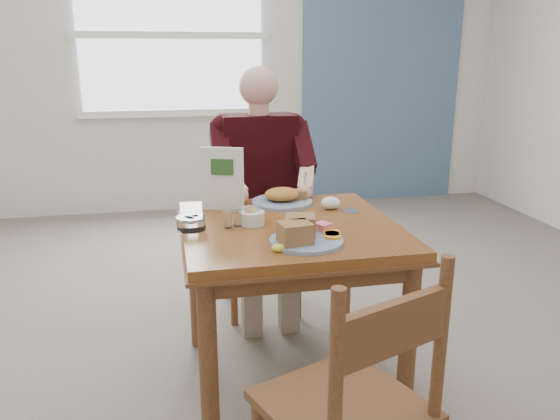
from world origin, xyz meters
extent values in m
plane|color=#655D52|center=(0.00, 0.00, 0.00)|extent=(6.00, 6.00, 0.00)
plane|color=silver|center=(0.00, 3.00, 1.40)|extent=(5.50, 0.00, 5.50)
cube|color=#496587|center=(1.60, 2.98, 1.40)|extent=(1.60, 0.02, 2.80)
ellipsoid|color=#FFF735|center=(-0.11, -0.32, 0.76)|extent=(0.05, 0.04, 0.03)
ellipsoid|color=white|center=(0.24, 0.19, 0.78)|extent=(0.11, 0.10, 0.06)
cylinder|color=silver|center=(0.31, 0.11, 0.75)|extent=(0.09, 0.09, 0.01)
cube|color=white|center=(-0.40, 2.97, 1.60)|extent=(1.60, 0.02, 1.30)
cube|color=white|center=(-0.40, 2.96, 0.92)|extent=(1.72, 0.04, 0.06)
cube|color=white|center=(-0.40, 2.96, 1.60)|extent=(1.72, 0.04, 0.06)
cube|color=brown|center=(0.00, 0.00, 0.73)|extent=(0.90, 0.90, 0.04)
cube|color=brown|center=(0.00, 0.00, 0.70)|extent=(0.92, 0.92, 0.01)
cylinder|color=brown|center=(-0.39, -0.39, 0.35)|extent=(0.07, 0.07, 0.71)
cylinder|color=brown|center=(0.39, -0.39, 0.35)|extent=(0.07, 0.07, 0.71)
cylinder|color=brown|center=(-0.39, 0.39, 0.35)|extent=(0.07, 0.07, 0.71)
cylinder|color=brown|center=(0.39, 0.39, 0.35)|extent=(0.07, 0.07, 0.71)
cube|color=brown|center=(0.00, -0.39, 0.66)|extent=(0.80, 0.03, 0.08)
cube|color=brown|center=(0.00, 0.39, 0.66)|extent=(0.80, 0.03, 0.08)
cube|color=brown|center=(-0.39, 0.00, 0.66)|extent=(0.03, 0.80, 0.08)
cube|color=brown|center=(0.39, 0.00, 0.66)|extent=(0.03, 0.80, 0.08)
cylinder|color=brown|center=(-0.18, 0.57, 0.23)|extent=(0.04, 0.04, 0.45)
cylinder|color=brown|center=(0.18, 0.57, 0.23)|extent=(0.04, 0.04, 0.45)
cylinder|color=brown|center=(-0.18, 0.93, 0.23)|extent=(0.04, 0.04, 0.45)
cylinder|color=brown|center=(0.18, 0.93, 0.23)|extent=(0.04, 0.04, 0.45)
cube|color=brown|center=(0.00, 0.75, 0.47)|extent=(0.42, 0.42, 0.03)
cylinder|color=brown|center=(-0.18, 0.93, 0.70)|extent=(0.04, 0.04, 0.50)
cylinder|color=brown|center=(0.18, 0.93, 0.70)|extent=(0.04, 0.04, 0.50)
cube|color=brown|center=(0.00, 0.93, 0.80)|extent=(0.38, 0.03, 0.14)
cube|color=brown|center=(-0.04, -0.86, 0.47)|extent=(0.54, 0.54, 0.03)
cylinder|color=brown|center=(-0.14, -1.10, 0.70)|extent=(0.05, 0.05, 0.50)
cylinder|color=brown|center=(0.20, -0.97, 0.70)|extent=(0.05, 0.05, 0.50)
cube|color=brown|center=(0.03, -1.03, 0.80)|extent=(0.36, 0.17, 0.14)
cube|color=gray|center=(-0.10, 0.63, 0.54)|extent=(0.13, 0.38, 0.12)
cube|color=gray|center=(0.10, 0.63, 0.54)|extent=(0.13, 0.38, 0.12)
cube|color=gray|center=(-0.10, 0.45, 0.24)|extent=(0.10, 0.10, 0.48)
cube|color=gray|center=(0.10, 0.45, 0.24)|extent=(0.10, 0.10, 0.48)
cube|color=black|center=(0.00, 0.78, 0.84)|extent=(0.40, 0.22, 0.58)
sphere|color=black|center=(-0.19, 0.78, 1.06)|extent=(0.15, 0.15, 0.15)
sphere|color=black|center=(0.19, 0.78, 1.06)|extent=(0.15, 0.15, 0.15)
cylinder|color=#D89B89|center=(0.00, 0.76, 1.15)|extent=(0.11, 0.11, 0.08)
sphere|color=#D89B89|center=(0.00, 0.76, 1.28)|extent=(0.21, 0.21, 0.21)
cube|color=black|center=(-0.22, 0.67, 0.96)|extent=(0.09, 0.29, 0.27)
cube|color=black|center=(0.22, 0.67, 0.96)|extent=(0.09, 0.29, 0.27)
sphere|color=black|center=(-0.22, 0.55, 0.86)|extent=(0.09, 0.09, 0.09)
sphere|color=black|center=(0.22, 0.55, 0.86)|extent=(0.09, 0.09, 0.09)
cube|color=#D89B89|center=(-0.19, 0.46, 0.82)|extent=(0.14, 0.23, 0.14)
cube|color=#D89B89|center=(0.19, 0.46, 0.82)|extent=(0.14, 0.23, 0.14)
sphere|color=#D89B89|center=(-0.16, 0.37, 0.79)|extent=(0.08, 0.08, 0.08)
sphere|color=#D89B89|center=(0.16, 0.37, 0.79)|extent=(0.08, 0.08, 0.08)
cylinder|color=silver|center=(0.16, 0.37, 0.84)|extent=(0.01, 0.05, 0.12)
cylinder|color=white|center=(0.01, -0.25, 0.76)|extent=(0.29, 0.29, 0.02)
cube|color=tan|center=(-0.04, -0.28, 0.81)|extent=(0.13, 0.12, 0.08)
cube|color=tan|center=(0.00, -0.20, 0.81)|extent=(0.14, 0.12, 0.08)
cylinder|color=#FFA81A|center=(0.11, -0.25, 0.77)|extent=(0.08, 0.08, 0.01)
cylinder|color=#FFA81A|center=(0.12, -0.23, 0.77)|extent=(0.07, 0.07, 0.01)
cylinder|color=#FFA81A|center=(0.12, -0.20, 0.77)|extent=(0.09, 0.09, 0.01)
cube|color=#FC7780|center=(0.10, -0.15, 0.78)|extent=(0.07, 0.08, 0.03)
cylinder|color=white|center=(0.04, 0.32, 0.76)|extent=(0.32, 0.32, 0.02)
ellipsoid|color=gold|center=(0.04, 0.32, 0.80)|extent=(0.18, 0.16, 0.06)
cube|color=tan|center=(0.10, 0.34, 0.79)|extent=(0.11, 0.08, 0.04)
cylinder|color=white|center=(-0.16, 0.03, 0.78)|extent=(0.13, 0.13, 0.05)
cube|color=pink|center=(-0.17, 0.03, 0.82)|extent=(0.04, 0.03, 0.03)
cube|color=#6699D8|center=(-0.14, 0.04, 0.82)|extent=(0.04, 0.01, 0.03)
cube|color=#EAD159|center=(-0.15, 0.01, 0.82)|extent=(0.03, 0.04, 0.03)
cube|color=white|center=(-0.18, 0.04, 0.82)|extent=(0.04, 0.02, 0.03)
cylinder|color=white|center=(-0.26, 0.00, 0.78)|extent=(0.04, 0.04, 0.06)
cylinder|color=silver|center=(-0.26, 0.00, 0.82)|extent=(0.05, 0.05, 0.01)
cylinder|color=white|center=(-0.22, 0.02, 0.78)|extent=(0.04, 0.04, 0.06)
cylinder|color=silver|center=(-0.22, 0.02, 0.82)|extent=(0.05, 0.05, 0.01)
cylinder|color=white|center=(-0.41, 0.01, 0.78)|extent=(0.12, 0.12, 0.05)
cylinder|color=white|center=(-0.43, 0.01, 0.79)|extent=(0.03, 0.03, 0.02)
cylinder|color=white|center=(-0.40, 0.02, 0.79)|extent=(0.03, 0.03, 0.02)
cylinder|color=white|center=(-0.41, -0.01, 0.79)|extent=(0.03, 0.03, 0.02)
cube|color=white|center=(-0.25, 0.27, 0.90)|extent=(0.19, 0.08, 0.29)
cube|color=#2D5926|center=(-0.25, 0.26, 0.95)|extent=(0.10, 0.04, 0.07)
camera|label=1|loc=(-0.49, -2.16, 1.45)|focal=35.00mm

